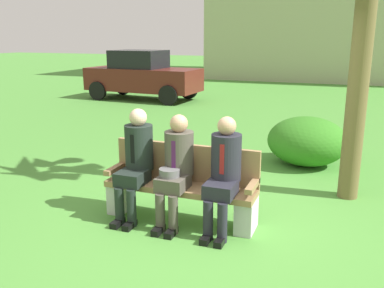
{
  "coord_description": "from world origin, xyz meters",
  "views": [
    {
      "loc": [
        1.39,
        -4.29,
        2.16
      ],
      "look_at": [
        -0.39,
        0.4,
        0.85
      ],
      "focal_mm": 38.9,
      "sensor_mm": 36.0,
      "label": 1
    }
  ],
  "objects_px": {
    "seated_man_right": "(224,169)",
    "shrub_near_bench": "(307,141)",
    "seated_man_middle": "(176,165)",
    "park_bench": "(182,186)",
    "parked_car_near": "(142,75)",
    "seated_man_left": "(136,158)"
  },
  "relations": [
    {
      "from": "parked_car_near",
      "to": "seated_man_left",
      "type": "bearing_deg",
      "value": -63.05
    },
    {
      "from": "park_bench",
      "to": "parked_car_near",
      "type": "bearing_deg",
      "value": 120.07
    },
    {
      "from": "shrub_near_bench",
      "to": "parked_car_near",
      "type": "height_order",
      "value": "parked_car_near"
    },
    {
      "from": "seated_man_right",
      "to": "shrub_near_bench",
      "type": "relative_size",
      "value": 0.98
    },
    {
      "from": "parked_car_near",
      "to": "shrub_near_bench",
      "type": "bearing_deg",
      "value": -43.34
    },
    {
      "from": "park_bench",
      "to": "seated_man_left",
      "type": "relative_size",
      "value": 1.38
    },
    {
      "from": "seated_man_middle",
      "to": "shrub_near_bench",
      "type": "distance_m",
      "value": 3.15
    },
    {
      "from": "seated_man_right",
      "to": "seated_man_middle",
      "type": "bearing_deg",
      "value": -179.26
    },
    {
      "from": "seated_man_left",
      "to": "shrub_near_bench",
      "type": "bearing_deg",
      "value": 59.24
    },
    {
      "from": "seated_man_right",
      "to": "shrub_near_bench",
      "type": "bearing_deg",
      "value": 77.83
    },
    {
      "from": "seated_man_middle",
      "to": "park_bench",
      "type": "bearing_deg",
      "value": 82.32
    },
    {
      "from": "park_bench",
      "to": "parked_car_near",
      "type": "relative_size",
      "value": 0.46
    },
    {
      "from": "seated_man_middle",
      "to": "shrub_near_bench",
      "type": "height_order",
      "value": "seated_man_middle"
    },
    {
      "from": "seated_man_left",
      "to": "seated_man_right",
      "type": "bearing_deg",
      "value": -0.1
    },
    {
      "from": "seated_man_right",
      "to": "shrub_near_bench",
      "type": "height_order",
      "value": "seated_man_right"
    },
    {
      "from": "seated_man_middle",
      "to": "parked_car_near",
      "type": "bearing_deg",
      "value": 119.61
    },
    {
      "from": "seated_man_middle",
      "to": "parked_car_near",
      "type": "distance_m",
      "value": 9.99
    },
    {
      "from": "seated_man_middle",
      "to": "shrub_near_bench",
      "type": "xyz_separation_m",
      "value": [
        1.2,
        2.9,
        -0.3
      ]
    },
    {
      "from": "park_bench",
      "to": "shrub_near_bench",
      "type": "xyz_separation_m",
      "value": [
        1.18,
        2.77,
        -0.0
      ]
    },
    {
      "from": "seated_man_middle",
      "to": "parked_car_near",
      "type": "height_order",
      "value": "parked_car_near"
    },
    {
      "from": "seated_man_middle",
      "to": "shrub_near_bench",
      "type": "bearing_deg",
      "value": 67.58
    },
    {
      "from": "seated_man_right",
      "to": "park_bench",
      "type": "bearing_deg",
      "value": 167.37
    }
  ]
}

